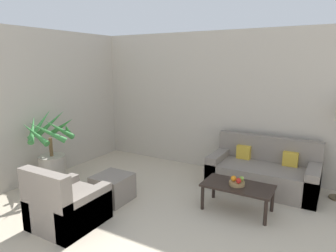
{
  "coord_description": "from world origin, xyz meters",
  "views": [
    {
      "loc": [
        1.32,
        0.4,
        2.12
      ],
      "look_at": [
        -1.29,
        4.93,
        1.0
      ],
      "focal_mm": 32.0,
      "sensor_mm": 36.0,
      "label": 1
    }
  ],
  "objects_px": {
    "sofa_loveseat": "(263,173)",
    "orange_fruit": "(234,178)",
    "potted_palm": "(52,157)",
    "fruit_bowl": "(237,183)",
    "ottoman": "(113,188)",
    "coffee_table": "(238,188)",
    "apple_red": "(239,181)",
    "apple_green": "(241,179)",
    "armchair": "(66,206)"
  },
  "relations": [
    {
      "from": "sofa_loveseat",
      "to": "orange_fruit",
      "type": "distance_m",
      "value": 1.06
    },
    {
      "from": "sofa_loveseat",
      "to": "potted_palm",
      "type": "bearing_deg",
      "value": -152.2
    },
    {
      "from": "sofa_loveseat",
      "to": "orange_fruit",
      "type": "height_order",
      "value": "sofa_loveseat"
    },
    {
      "from": "fruit_bowl",
      "to": "ottoman",
      "type": "relative_size",
      "value": 0.42
    },
    {
      "from": "coffee_table",
      "to": "ottoman",
      "type": "height_order",
      "value": "ottoman"
    },
    {
      "from": "apple_red",
      "to": "apple_green",
      "type": "relative_size",
      "value": 1.12
    },
    {
      "from": "coffee_table",
      "to": "orange_fruit",
      "type": "height_order",
      "value": "orange_fruit"
    },
    {
      "from": "fruit_bowl",
      "to": "orange_fruit",
      "type": "height_order",
      "value": "orange_fruit"
    },
    {
      "from": "apple_green",
      "to": "fruit_bowl",
      "type": "bearing_deg",
      "value": -134.21
    },
    {
      "from": "coffee_table",
      "to": "apple_green",
      "type": "distance_m",
      "value": 0.15
    },
    {
      "from": "potted_palm",
      "to": "sofa_loveseat",
      "type": "xyz_separation_m",
      "value": [
        3.21,
        1.69,
        -0.23
      ]
    },
    {
      "from": "apple_green",
      "to": "ottoman",
      "type": "bearing_deg",
      "value": -159.44
    },
    {
      "from": "orange_fruit",
      "to": "ottoman",
      "type": "relative_size",
      "value": 0.15
    },
    {
      "from": "potted_palm",
      "to": "orange_fruit",
      "type": "relative_size",
      "value": 16.48
    },
    {
      "from": "coffee_table",
      "to": "fruit_bowl",
      "type": "bearing_deg",
      "value": -126.62
    },
    {
      "from": "sofa_loveseat",
      "to": "ottoman",
      "type": "distance_m",
      "value": 2.52
    },
    {
      "from": "ottoman",
      "to": "apple_red",
      "type": "bearing_deg",
      "value": 17.77
    },
    {
      "from": "orange_fruit",
      "to": "ottoman",
      "type": "distance_m",
      "value": 1.85
    },
    {
      "from": "potted_palm",
      "to": "apple_green",
      "type": "bearing_deg",
      "value": 13.31
    },
    {
      "from": "armchair",
      "to": "ottoman",
      "type": "xyz_separation_m",
      "value": [
        0.04,
        0.87,
        -0.06
      ]
    },
    {
      "from": "sofa_loveseat",
      "to": "armchair",
      "type": "relative_size",
      "value": 2.08
    },
    {
      "from": "fruit_bowl",
      "to": "coffee_table",
      "type": "bearing_deg",
      "value": 53.38
    },
    {
      "from": "armchair",
      "to": "apple_red",
      "type": "bearing_deg",
      "value": 38.03
    },
    {
      "from": "fruit_bowl",
      "to": "orange_fruit",
      "type": "bearing_deg",
      "value": -167.28
    },
    {
      "from": "fruit_bowl",
      "to": "ottoman",
      "type": "xyz_separation_m",
      "value": [
        -1.77,
        -0.63,
        -0.22
      ]
    },
    {
      "from": "fruit_bowl",
      "to": "ottoman",
      "type": "bearing_deg",
      "value": -160.35
    },
    {
      "from": "sofa_loveseat",
      "to": "ottoman",
      "type": "xyz_separation_m",
      "value": [
        -1.92,
        -1.64,
        -0.07
      ]
    },
    {
      "from": "coffee_table",
      "to": "ottoman",
      "type": "relative_size",
      "value": 1.85
    },
    {
      "from": "coffee_table",
      "to": "apple_green",
      "type": "relative_size",
      "value": 14.34
    },
    {
      "from": "armchair",
      "to": "ottoman",
      "type": "height_order",
      "value": "armchair"
    },
    {
      "from": "apple_green",
      "to": "ottoman",
      "type": "height_order",
      "value": "apple_green"
    },
    {
      "from": "potted_palm",
      "to": "armchair",
      "type": "xyz_separation_m",
      "value": [
        1.25,
        -0.81,
        -0.24
      ]
    },
    {
      "from": "apple_red",
      "to": "coffee_table",
      "type": "bearing_deg",
      "value": 111.37
    },
    {
      "from": "potted_palm",
      "to": "coffee_table",
      "type": "height_order",
      "value": "potted_palm"
    },
    {
      "from": "apple_green",
      "to": "armchair",
      "type": "distance_m",
      "value": 2.43
    },
    {
      "from": "potted_palm",
      "to": "coffee_table",
      "type": "xyz_separation_m",
      "value": [
        3.08,
        0.7,
        -0.17
      ]
    },
    {
      "from": "orange_fruit",
      "to": "sofa_loveseat",
      "type": "bearing_deg",
      "value": 79.2
    },
    {
      "from": "orange_fruit",
      "to": "armchair",
      "type": "relative_size",
      "value": 0.1
    },
    {
      "from": "apple_green",
      "to": "ottoman",
      "type": "relative_size",
      "value": 0.13
    },
    {
      "from": "sofa_loveseat",
      "to": "apple_red",
      "type": "relative_size",
      "value": 22.82
    },
    {
      "from": "coffee_table",
      "to": "orange_fruit",
      "type": "relative_size",
      "value": 12.33
    },
    {
      "from": "potted_palm",
      "to": "apple_green",
      "type": "xyz_separation_m",
      "value": [
        3.12,
        0.74,
        -0.03
      ]
    },
    {
      "from": "fruit_bowl",
      "to": "apple_red",
      "type": "distance_m",
      "value": 0.09
    },
    {
      "from": "fruit_bowl",
      "to": "apple_red",
      "type": "bearing_deg",
      "value": -54.78
    },
    {
      "from": "coffee_table",
      "to": "apple_green",
      "type": "bearing_deg",
      "value": 43.1
    },
    {
      "from": "orange_fruit",
      "to": "apple_green",
      "type": "bearing_deg",
      "value": 32.23
    },
    {
      "from": "sofa_loveseat",
      "to": "apple_green",
      "type": "xyz_separation_m",
      "value": [
        -0.1,
        -0.96,
        0.2
      ]
    },
    {
      "from": "apple_red",
      "to": "ottoman",
      "type": "height_order",
      "value": "apple_red"
    },
    {
      "from": "apple_green",
      "to": "armchair",
      "type": "relative_size",
      "value": 0.08
    },
    {
      "from": "sofa_loveseat",
      "to": "coffee_table",
      "type": "height_order",
      "value": "sofa_loveseat"
    }
  ]
}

